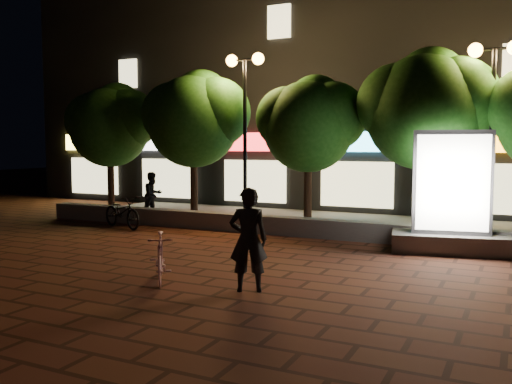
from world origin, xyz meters
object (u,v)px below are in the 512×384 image
Objects in this scene: tree_far_left at (112,122)px; ad_kiosk at (451,203)px; rider at (248,240)px; scooter_parked at (122,212)px; tree_right at (427,105)px; street_lamp_left at (245,95)px; street_lamp_right at (493,89)px; scooter_pink at (160,258)px; tree_left at (196,116)px; pedestrian at (153,194)px; tree_mid at (311,120)px.

ad_kiosk is at bearing -9.52° from tree_far_left.
rider reaches higher than scooter_parked.
street_lamp_left is (-5.36, -0.26, 0.46)m from tree_right.
street_lamp_right reaches higher than scooter_pink.
street_lamp_left reaches higher than tree_right.
ad_kiosk is at bearing -65.29° from tree_right.
tree_right is at bearing 0.00° from tree_far_left.
tree_left is at bearing 166.54° from ad_kiosk.
rider is at bearing -116.48° from street_lamp_right.
scooter_parked is at bearing 100.98° from scooter_pink.
pedestrian is at bearing -177.19° from tree_right.
tree_right reaches higher than ad_kiosk.
street_lamp_right is at bearing 66.47° from ad_kiosk.
tree_right is at bearing -53.83° from scooter_parked.
tree_right is at bearing 29.65° from scooter_pink.
rider is 0.96× the size of scooter_parked.
tree_mid is 3.32m from tree_right.
tree_mid reaches higher than pedestrian.
tree_far_left is at bearing 180.00° from tree_mid.
tree_mid reaches higher than scooter_parked.
street_lamp_right reaches higher than pedestrian.
tree_far_left is 3.23m from pedestrian.
scooter_pink is 0.79× the size of scooter_parked.
rider is (-2.68, -5.17, -0.25)m from ad_kiosk.
street_lamp_left is at bearing -34.13° from scooter_parked.
tree_left reaches higher than scooter_parked.
tree_mid is 2.99× the size of pedestrian.
tree_right is at bearing 0.00° from tree_left.
tree_left is 1.09× the size of tree_mid.
tree_mid is 6.26m from scooter_parked.
tree_far_left is 1.63× the size of ad_kiosk.
scooter_pink is at bearing -44.87° from tree_far_left.
street_lamp_right is (7.00, 0.00, -0.13)m from street_lamp_left.
scooter_pink is at bearing -115.94° from tree_right.
tree_far_left is 2.59× the size of rider.
scooter_parked is (-5.07, -2.46, -2.72)m from tree_mid.
street_lamp_left is 2.90× the size of rider.
pedestrian is at bearing 93.08° from scooter_pink.
scooter_pink is (1.83, -6.98, -3.58)m from street_lamp_left.
pedestrian is at bearing -163.51° from tree_left.
pedestrian is at bearing 30.33° from scooter_parked.
tree_mid is 0.90× the size of street_lamp_right.
tree_right is 1.79× the size of ad_kiosk.
tree_right is 5.38m from street_lamp_left.
street_lamp_left reaches higher than street_lamp_right.
pedestrian is (-5.45, -0.43, -2.38)m from tree_mid.
tree_left is 4.00m from tree_mid.
tree_right is 2.71× the size of scooter_parked.
street_lamp_left is at bearing -7.70° from tree_left.
tree_left is at bearing 83.11° from scooter_pink.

